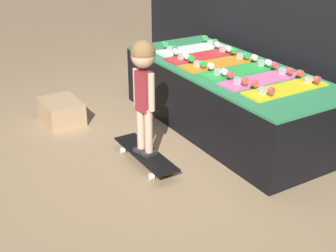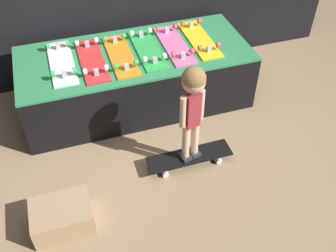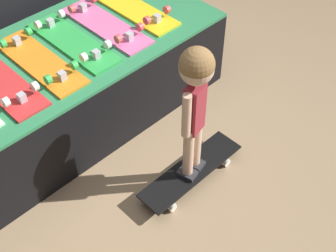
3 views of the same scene
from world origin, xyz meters
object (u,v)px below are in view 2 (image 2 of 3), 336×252
skateboard_orange_on_rack (121,55)px  child (193,98)px  skateboard_red_on_rack (92,60)px  storage_box (62,216)px  skateboard_yellow_on_rack (199,38)px  skateboard_pink_on_rack (174,44)px  skateboard_on_floor (189,157)px  skateboard_green_on_rack (148,49)px  skateboard_white_on_rack (62,62)px

skateboard_orange_on_rack → child: size_ratio=0.80×
skateboard_red_on_rack → storage_box: 1.40m
skateboard_yellow_on_rack → child: 1.08m
skateboard_pink_on_rack → skateboard_on_floor: size_ratio=0.98×
skateboard_pink_on_rack → skateboard_yellow_on_rack: (0.26, 0.02, 0.00)m
skateboard_pink_on_rack → child: size_ratio=0.80×
skateboard_yellow_on_rack → storage_box: (-1.53, -1.27, -0.48)m
skateboard_on_floor → storage_box: (-1.09, -0.29, 0.03)m
skateboard_orange_on_rack → skateboard_green_on_rack: (0.26, 0.02, 0.00)m
skateboard_white_on_rack → skateboard_green_on_rack: same height
storage_box → skateboard_yellow_on_rack: bearing=39.6°
skateboard_on_floor → storage_box: bearing=-165.2°
skateboard_white_on_rack → skateboard_red_on_rack: bearing=-9.6°
skateboard_pink_on_rack → skateboard_on_floor: skateboard_pink_on_rack is taller
storage_box → skateboard_green_on_rack: bearing=50.8°
skateboard_orange_on_rack → skateboard_yellow_on_rack: bearing=3.3°
skateboard_green_on_rack → skateboard_pink_on_rack: size_ratio=1.00×
skateboard_white_on_rack → child: child is taller
storage_box → skateboard_on_floor: bearing=14.8°
child → storage_box: 1.28m
skateboard_pink_on_rack → skateboard_green_on_rack: bearing=179.7°
skateboard_pink_on_rack → storage_box: 1.84m
skateboard_white_on_rack → skateboard_yellow_on_rack: 1.30m
skateboard_white_on_rack → skateboard_red_on_rack: (0.26, -0.04, 0.00)m
skateboard_yellow_on_rack → storage_box: bearing=-140.4°
skateboard_green_on_rack → skateboard_pink_on_rack: same height
skateboard_orange_on_rack → skateboard_green_on_rack: same height
skateboard_white_on_rack → skateboard_green_on_rack: 0.78m
skateboard_pink_on_rack → skateboard_yellow_on_rack: same height
skateboard_red_on_rack → skateboard_green_on_rack: (0.52, 0.02, 0.00)m
skateboard_red_on_rack → skateboard_yellow_on_rack: bearing=2.4°
skateboard_red_on_rack → skateboard_on_floor: bearing=-57.4°
skateboard_orange_on_rack → skateboard_pink_on_rack: 0.52m
skateboard_green_on_rack → child: size_ratio=0.80×
skateboard_green_on_rack → child: 0.97m
child → storage_box: bearing=-178.5°
skateboard_green_on_rack → skateboard_on_floor: 1.08m
skateboard_yellow_on_rack → skateboard_white_on_rack: bearing=180.0°
skateboard_on_floor → storage_box: storage_box is taller
skateboard_white_on_rack → skateboard_orange_on_rack: bearing=-5.1°
skateboard_orange_on_rack → skateboard_yellow_on_rack: size_ratio=1.00×
skateboard_red_on_rack → skateboard_green_on_rack: 0.52m
skateboard_white_on_rack → skateboard_orange_on_rack: size_ratio=1.00×
child → skateboard_yellow_on_rack: bearing=52.4°
storage_box → skateboard_white_on_rack: bearing=79.6°
skateboard_green_on_rack → skateboard_yellow_on_rack: bearing=2.6°
skateboard_white_on_rack → storage_box: size_ratio=1.64×
skateboard_pink_on_rack → skateboard_on_floor: bearing=-100.8°
skateboard_white_on_rack → storage_box: (-0.23, -1.27, -0.48)m
skateboard_on_floor → child: 0.64m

